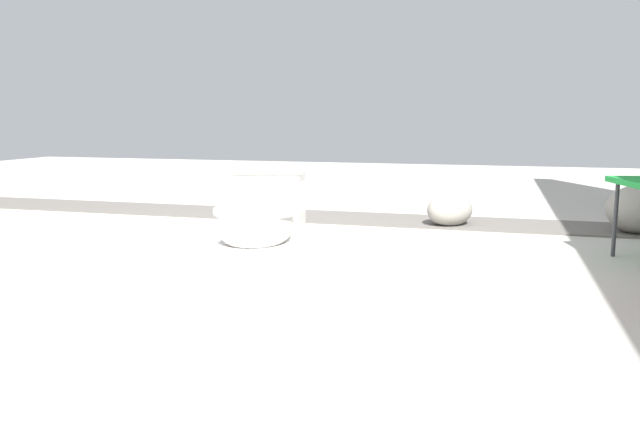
{
  "coord_description": "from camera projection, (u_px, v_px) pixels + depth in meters",
  "views": [
    {
      "loc": [
        3.07,
        1.22,
        0.75
      ],
      "look_at": [
        0.28,
        0.44,
        0.3
      ],
      "focal_mm": 35.0,
      "sensor_mm": 36.0,
      "label": 1
    }
  ],
  "objects": [
    {
      "name": "toilet",
      "position": [
        260.0,
        227.0,
        3.02
      ],
      "size": [
        0.67,
        0.45,
        0.52
      ],
      "rotation": [
        0.0,
        0.0,
        0.13
      ],
      "color": "white",
      "rests_on": "ground"
    },
    {
      "name": "gravel_strip",
      "position": [
        390.0,
        220.0,
        4.55
      ],
      "size": [
        0.56,
        8.0,
        0.01
      ],
      "primitive_type": "cube",
      "color": "#605B56",
      "rests_on": "ground"
    },
    {
      "name": "boulder_near",
      "position": [
        450.0,
        210.0,
        4.31
      ],
      "size": [
        0.44,
        0.43,
        0.23
      ],
      "primitive_type": "ellipsoid",
      "rotation": [
        0.0,
        0.0,
        2.46
      ],
      "color": "gray",
      "rests_on": "ground"
    },
    {
      "name": "ground_plane",
      "position": [
        256.0,
        257.0,
        3.36
      ],
      "size": [
        14.0,
        14.0,
        0.0
      ],
      "primitive_type": "plane",
      "color": "#B7B2A8"
    },
    {
      "name": "boulder_far",
      "position": [
        639.0,
        210.0,
        4.01
      ],
      "size": [
        0.47,
        0.48,
        0.32
      ],
      "primitive_type": "ellipsoid",
      "rotation": [
        0.0,
        0.0,
        1.81
      ],
      "color": "gray",
      "rests_on": "ground"
    }
  ]
}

